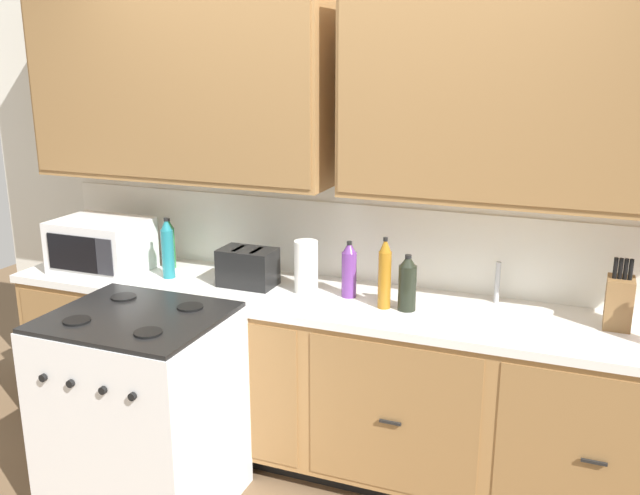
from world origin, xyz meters
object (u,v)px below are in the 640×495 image
Objects in this scene: stove_range at (142,412)px; paper_towel_roll at (306,267)px; bottle_violet at (349,270)px; knife_block at (619,302)px; bottle_amber at (385,274)px; bottle_teal at (168,249)px; bottle_dark at (407,283)px; microwave at (101,245)px; toaster at (248,267)px; bottle_green at (169,244)px.

stove_range is 1.02m from paper_towel_roll.
stove_range is 3.43× the size of bottle_violet.
stove_range is 2.15m from knife_block.
stove_range is 3.65× the size of paper_towel_roll.
bottle_amber reaches higher than bottle_teal.
bottle_teal reaches higher than paper_towel_roll.
microwave is at bearing -179.53° from bottle_dark.
microwave is 1.73× the size of bottle_violet.
toaster is 1.01× the size of bottle_green.
bottle_teal is 0.98m from bottle_violet.
bottle_teal is (-0.22, 0.60, 0.59)m from stove_range.
knife_block is at bearing 20.14° from stove_range.
stove_range is at bearing -148.91° from bottle_amber.
bottle_amber is 1.28× the size of bottle_dark.
knife_block is 1.12× the size of bottle_violet.
microwave is 1.73× the size of bottle_green.
bottle_teal is at bearing 179.03° from bottle_amber.
bottle_green is at bearing 172.24° from bottle_amber.
microwave reaches higher than bottle_green.
bottle_violet is (1.07, -0.09, -0.00)m from bottle_green.
bottle_amber is 1.21× the size of bottle_green.
knife_block reaches higher than microwave.
bottle_amber is at bearing -0.97° from bottle_teal.
stove_range is at bearing -69.63° from bottle_teal.
bottle_teal is (0.09, -0.15, 0.02)m from bottle_green.
toaster is 1.06× the size of bottle_dark.
microwave reaches higher than paper_towel_roll.
paper_towel_roll is (0.54, 0.65, 0.56)m from stove_range.
knife_block is 0.90m from bottle_dark.
bottle_green is at bearing 121.28° from bottle_teal.
bottle_green is 1.08m from bottle_violet.
bottle_green reaches higher than stove_range.
bottle_teal reaches higher than knife_block.
bottle_green is (-0.32, 0.75, 0.57)m from stove_range.
bottle_teal is at bearing 110.37° from stove_range.
bottle_teal is at bearing -174.99° from toaster.
bottle_green is (-0.54, 0.11, 0.04)m from toaster.
microwave is 1.69m from bottle_dark.
toaster is 0.87× the size of bottle_teal.
toaster is 1.01× the size of bottle_violet.
bottle_teal is (0.41, 0.02, 0.02)m from microwave.
paper_towel_roll is at bearing 3.92° from bottle_teal.
knife_block is 1.42m from paper_towel_roll.
microwave is 1.17m from paper_towel_roll.
bottle_dark is (1.06, 0.59, 0.56)m from stove_range.
bottle_amber is at bearing -172.05° from knife_block.
bottle_violet is at bearing 2.85° from toaster.
bottle_dark is at bearing -171.82° from knife_block.
toaster is at bearing -177.35° from knife_block.
bottle_teal is at bearing 179.60° from bottle_dark.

